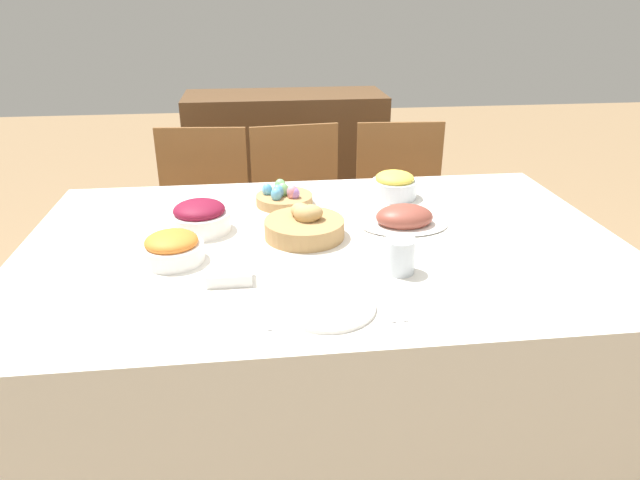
{
  "coord_description": "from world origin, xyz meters",
  "views": [
    {
      "loc": [
        -0.2,
        -1.57,
        1.47
      ],
      "look_at": [
        -0.02,
        -0.09,
        0.81
      ],
      "focal_mm": 32.0,
      "sensor_mm": 36.0,
      "label": 1
    }
  ],
  "objects_px": {
    "chair_far_right": "(402,212)",
    "carrot_bowl": "(172,248)",
    "dinner_plate": "(327,306)",
    "fork": "(268,311)",
    "bread_basket": "(305,225)",
    "spoon": "(397,303)",
    "egg_basket": "(284,197)",
    "ham_platter": "(404,218)",
    "beet_salad_bowl": "(200,217)",
    "butter_dish": "(230,276)",
    "chair_far_left": "(202,220)",
    "knife": "(385,304)",
    "drinking_cup": "(400,256)",
    "sideboard": "(287,174)",
    "chair_far_center": "(300,216)",
    "pineapple_bowl": "(394,185)"
  },
  "relations": [
    {
      "from": "spoon",
      "to": "beet_salad_bowl",
      "type": "bearing_deg",
      "value": 134.89
    },
    {
      "from": "ham_platter",
      "to": "dinner_plate",
      "type": "relative_size",
      "value": 1.22
    },
    {
      "from": "chair_far_left",
      "to": "sideboard",
      "type": "height_order",
      "value": "sideboard"
    },
    {
      "from": "chair_far_right",
      "to": "egg_basket",
      "type": "height_order",
      "value": "chair_far_right"
    },
    {
      "from": "knife",
      "to": "drinking_cup",
      "type": "height_order",
      "value": "drinking_cup"
    },
    {
      "from": "pineapple_bowl",
      "to": "dinner_plate",
      "type": "xyz_separation_m",
      "value": [
        -0.35,
        -0.76,
        -0.04
      ]
    },
    {
      "from": "bread_basket",
      "to": "spoon",
      "type": "bearing_deg",
      "value": -67.13
    },
    {
      "from": "chair_far_left",
      "to": "chair_far_center",
      "type": "height_order",
      "value": "same"
    },
    {
      "from": "chair_far_center",
      "to": "drinking_cup",
      "type": "height_order",
      "value": "chair_far_center"
    },
    {
      "from": "bread_basket",
      "to": "beet_salad_bowl",
      "type": "xyz_separation_m",
      "value": [
        -0.32,
        0.09,
        0.01
      ]
    },
    {
      "from": "chair_far_left",
      "to": "chair_far_right",
      "type": "xyz_separation_m",
      "value": [
        0.95,
        0.0,
        0.0
      ]
    },
    {
      "from": "dinner_plate",
      "to": "chair_far_right",
      "type": "bearing_deg",
      "value": 68.04
    },
    {
      "from": "chair_far_left",
      "to": "pineapple_bowl",
      "type": "xyz_separation_m",
      "value": [
        0.75,
        -0.59,
        0.34
      ]
    },
    {
      "from": "ham_platter",
      "to": "beet_salad_bowl",
      "type": "xyz_separation_m",
      "value": [
        -0.65,
        0.04,
        0.02
      ]
    },
    {
      "from": "ham_platter",
      "to": "beet_salad_bowl",
      "type": "height_order",
      "value": "beet_salad_bowl"
    },
    {
      "from": "egg_basket",
      "to": "ham_platter",
      "type": "height_order",
      "value": "egg_basket"
    },
    {
      "from": "beet_salad_bowl",
      "to": "spoon",
      "type": "bearing_deg",
      "value": -45.88
    },
    {
      "from": "sideboard",
      "to": "chair_far_right",
      "type": "bearing_deg",
      "value": -55.09
    },
    {
      "from": "chair_far_right",
      "to": "ham_platter",
      "type": "bearing_deg",
      "value": -101.36
    },
    {
      "from": "chair_far_right",
      "to": "ham_platter",
      "type": "xyz_separation_m",
      "value": [
        -0.23,
        -0.86,
        0.31
      ]
    },
    {
      "from": "spoon",
      "to": "carrot_bowl",
      "type": "bearing_deg",
      "value": 152.28
    },
    {
      "from": "chair_far_right",
      "to": "bread_basket",
      "type": "relative_size",
      "value": 3.64
    },
    {
      "from": "chair_far_center",
      "to": "fork",
      "type": "distance_m",
      "value": 1.39
    },
    {
      "from": "chair_far_left",
      "to": "knife",
      "type": "relative_size",
      "value": 5.28
    },
    {
      "from": "chair_far_center",
      "to": "spoon",
      "type": "relative_size",
      "value": 5.28
    },
    {
      "from": "sideboard",
      "to": "carrot_bowl",
      "type": "xyz_separation_m",
      "value": [
        -0.43,
        -1.77,
        0.34
      ]
    },
    {
      "from": "chair_far_left",
      "to": "spoon",
      "type": "relative_size",
      "value": 5.28
    },
    {
      "from": "chair_far_left",
      "to": "dinner_plate",
      "type": "height_order",
      "value": "chair_far_left"
    },
    {
      "from": "chair_far_left",
      "to": "spoon",
      "type": "bearing_deg",
      "value": -61.34
    },
    {
      "from": "chair_far_left",
      "to": "egg_basket",
      "type": "height_order",
      "value": "chair_far_left"
    },
    {
      "from": "drinking_cup",
      "to": "fork",
      "type": "bearing_deg",
      "value": -154.84
    },
    {
      "from": "fork",
      "to": "spoon",
      "type": "relative_size",
      "value": 1.0
    },
    {
      "from": "sideboard",
      "to": "fork",
      "type": "relative_size",
      "value": 6.63
    },
    {
      "from": "fork",
      "to": "knife",
      "type": "distance_m",
      "value": 0.28
    },
    {
      "from": "chair_far_right",
      "to": "knife",
      "type": "bearing_deg",
      "value": -103.05
    },
    {
      "from": "ham_platter",
      "to": "spoon",
      "type": "xyz_separation_m",
      "value": [
        -0.14,
        -0.48,
        -0.02
      ]
    },
    {
      "from": "bread_basket",
      "to": "spoon",
      "type": "distance_m",
      "value": 0.47
    },
    {
      "from": "ham_platter",
      "to": "spoon",
      "type": "height_order",
      "value": "ham_platter"
    },
    {
      "from": "dinner_plate",
      "to": "fork",
      "type": "bearing_deg",
      "value": 180.0
    },
    {
      "from": "sideboard",
      "to": "carrot_bowl",
      "type": "height_order",
      "value": "sideboard"
    },
    {
      "from": "dinner_plate",
      "to": "pineapple_bowl",
      "type": "bearing_deg",
      "value": 65.46
    },
    {
      "from": "chair_far_left",
      "to": "ham_platter",
      "type": "xyz_separation_m",
      "value": [
        0.72,
        -0.86,
        0.31
      ]
    },
    {
      "from": "chair_far_center",
      "to": "pineapple_bowl",
      "type": "height_order",
      "value": "chair_far_center"
    },
    {
      "from": "chair_far_right",
      "to": "carrot_bowl",
      "type": "relative_size",
      "value": 5.14
    },
    {
      "from": "chair_far_right",
      "to": "butter_dish",
      "type": "height_order",
      "value": "chair_far_right"
    },
    {
      "from": "carrot_bowl",
      "to": "chair_far_right",
      "type": "bearing_deg",
      "value": 47.87
    },
    {
      "from": "carrot_bowl",
      "to": "dinner_plate",
      "type": "relative_size",
      "value": 0.74
    },
    {
      "from": "egg_basket",
      "to": "butter_dish",
      "type": "bearing_deg",
      "value": -107.26
    },
    {
      "from": "egg_basket",
      "to": "pineapple_bowl",
      "type": "height_order",
      "value": "pineapple_bowl"
    },
    {
      "from": "fork",
      "to": "spoon",
      "type": "height_order",
      "value": "same"
    }
  ]
}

